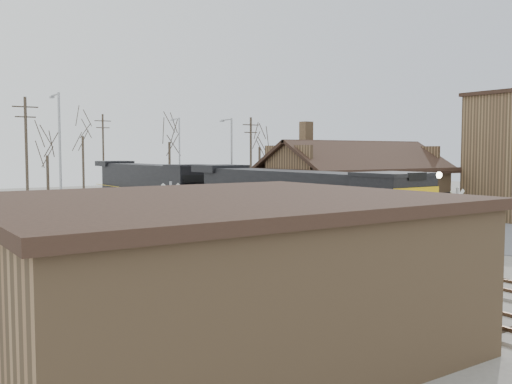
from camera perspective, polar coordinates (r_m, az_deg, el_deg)
ground at (r=30.63m, az=9.52°, el=-6.38°), size 140.00×140.00×0.00m
road at (r=30.63m, az=9.52°, el=-6.36°), size 60.00×9.00×0.03m
parking_lot at (r=46.97m, az=22.04°, el=-2.97°), size 22.00×26.00×0.03m
track_main at (r=42.56m, az=-4.68°, el=-3.33°), size 3.40×90.00×0.24m
track_siding at (r=40.53m, az=-10.21°, el=-3.75°), size 3.40×90.00×0.24m
depot at (r=47.20m, az=9.90°, el=0.21°), size 15.20×9.31×7.90m
signal_tower at (r=50.89m, az=23.98°, el=3.20°), size 6.00×5.40×10.30m
commercial_building at (r=16.14m, az=-4.12°, el=-7.96°), size 12.40×10.40×4.30m
locomotive_lead at (r=33.35m, az=4.65°, el=-1.32°), size 3.08×20.60×4.58m
locomotive_trailing at (r=51.22m, az=-10.26°, el=0.50°), size 3.08×20.60×4.33m
crossbuck_near at (r=29.43m, az=19.42°, el=-3.45°), size 1.08×0.28×3.79m
crossbuck_far at (r=30.71m, az=-8.49°, el=-2.84°), size 1.08×0.48×3.94m
streetlight_a at (r=42.24m, az=-19.06°, el=3.61°), size 0.25×2.04×9.63m
streetlight_b at (r=53.04m, az=-2.54°, el=3.31°), size 0.25×2.04×8.61m
streetlight_c at (r=64.34m, az=-7.72°, el=3.71°), size 0.25×2.04×9.30m
utility_pole_a at (r=49.45m, az=-21.96°, el=3.36°), size 2.00×0.24×9.90m
utility_pole_b at (r=70.09m, az=-15.02°, el=3.65°), size 2.00×0.24×9.96m
utility_pole_c at (r=60.69m, az=-0.52°, el=3.37°), size 2.00×0.24×9.16m
tree_b at (r=64.49m, az=-20.17°, el=4.20°), size 3.43×3.43×8.40m
tree_c at (r=76.22m, az=-16.96°, el=6.32°), size 5.02×5.02×12.31m
tree_d at (r=70.81m, az=-8.67°, el=5.86°), size 4.48×4.48×10.98m
tree_e at (r=72.31m, az=0.35°, el=5.31°), size 4.08×4.08×10.00m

